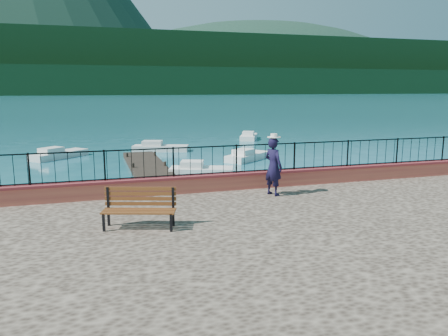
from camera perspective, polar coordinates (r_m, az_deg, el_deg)
ground at (r=12.47m, az=8.48°, el=-11.76°), size 2000.00×2000.00×0.00m
parapet at (r=15.30m, az=2.68°, el=-1.62°), size 28.00×0.46×0.58m
railing at (r=15.16m, az=2.70°, el=1.20°), size 27.00×0.05×0.95m
dock at (r=23.04m, az=-9.08°, el=-1.04°), size 2.00×16.00×0.30m
far_forest at (r=310.45m, az=-16.44°, el=10.84°), size 900.00×60.00×18.00m
foothills at (r=370.82m, az=-16.70°, el=12.71°), size 900.00×120.00×44.00m
companion_hill at (r=613.20m, az=4.52°, el=10.00°), size 448.00×384.00×180.00m
park_bench at (r=11.23m, az=-10.99°, el=-6.23°), size 1.91×1.12×1.01m
person at (r=14.33m, az=6.46°, el=0.20°), size 0.69×0.82×1.91m
hat at (r=14.19m, az=6.55°, el=4.23°), size 0.44×0.44×0.12m
boat_0 at (r=18.74m, az=-23.43°, el=-3.66°), size 3.64×2.97×0.80m
boat_1 at (r=23.69m, az=-2.96°, el=0.02°), size 3.64×2.35×0.80m
boat_2 at (r=28.72m, az=3.12°, el=1.86°), size 3.65×3.26×0.80m
boat_3 at (r=31.54m, az=-20.76°, el=1.96°), size 3.83×3.74×0.80m
boat_4 at (r=33.05m, az=-8.29°, el=2.90°), size 4.29×2.54×0.80m
boat_5 at (r=40.25m, az=3.26°, el=4.33°), size 2.67×3.68×0.80m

